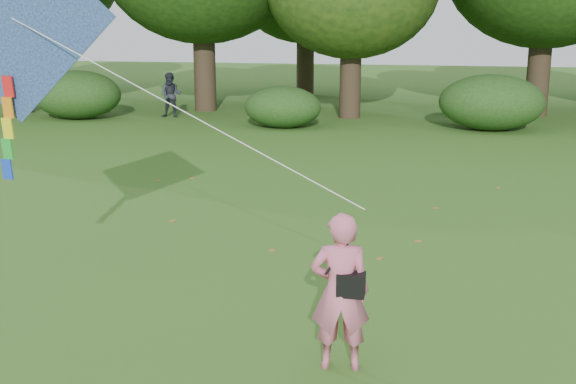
# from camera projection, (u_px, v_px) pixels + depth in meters

# --- Properties ---
(ground) EXTENTS (100.00, 100.00, 0.00)m
(ground) POSITION_uv_depth(u_px,v_px,m) (331.00, 370.00, 7.94)
(ground) COLOR #265114
(ground) RESTS_ON ground
(man_kite_flyer) EXTENTS (0.71, 0.52, 1.78)m
(man_kite_flyer) POSITION_uv_depth(u_px,v_px,m) (340.00, 292.00, 7.81)
(man_kite_flyer) COLOR #D46483
(man_kite_flyer) RESTS_ON ground
(bystander_left) EXTENTS (0.89, 0.73, 1.69)m
(bystander_left) POSITION_uv_depth(u_px,v_px,m) (171.00, 95.00, 27.24)
(bystander_left) COLOR #262833
(bystander_left) RESTS_ON ground
(crossbody_bag) EXTENTS (0.43, 0.20, 0.71)m
(crossbody_bag) POSITION_uv_depth(u_px,v_px,m) (351.00, 283.00, 7.73)
(crossbody_bag) COLOR black
(crossbody_bag) RESTS_ON ground
(flying_kite) EXTENTS (5.65, 1.02, 3.30)m
(flying_kite) POSITION_uv_depth(u_px,v_px,m) (9.00, 20.00, 8.58)
(flying_kite) COLOR #24559F
(flying_kite) RESTS_ON ground
(shrub_band) EXTENTS (39.15, 3.22, 1.88)m
(shrub_band) POSITION_uv_depth(u_px,v_px,m) (380.00, 103.00, 24.65)
(shrub_band) COLOR #264919
(shrub_band) RESTS_ON ground
(fallen_leaves) EXTENTS (9.19, 12.75, 0.01)m
(fallen_leaves) POSITION_uv_depth(u_px,v_px,m) (339.00, 241.00, 12.46)
(fallen_leaves) COLOR #955F28
(fallen_leaves) RESTS_ON ground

